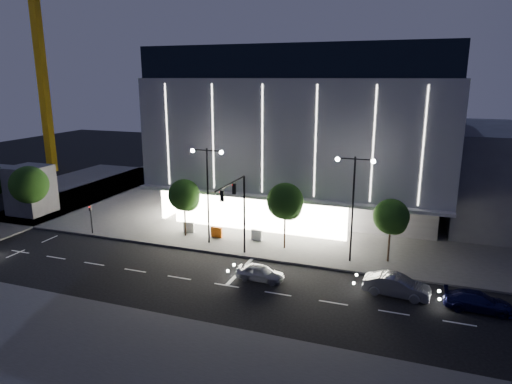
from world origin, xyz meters
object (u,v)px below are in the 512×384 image
at_px(ped_signal_far, 91,216).
at_px(barrier_c, 217,232).
at_px(car_lead, 260,273).
at_px(car_second, 397,286).
at_px(street_lamp_west, 208,182).
at_px(tree_right, 391,218).
at_px(tower_crane, 44,41).
at_px(barrier_d, 257,235).
at_px(tree_left, 184,197).
at_px(traffic_mast, 238,203).
at_px(street_lamp_east, 353,194).
at_px(car_third, 478,301).
at_px(barrier_b, 189,227).
at_px(tree_mid, 285,203).

height_order(ped_signal_far, barrier_c, ped_signal_far).
xyz_separation_m(car_lead, car_second, (9.93, 0.91, 0.13)).
distance_m(street_lamp_west, barrier_c, 5.52).
distance_m(street_lamp_west, car_second, 18.43).
bearing_deg(barrier_c, tree_right, 0.62).
height_order(tower_crane, barrier_d, tower_crane).
xyz_separation_m(tree_right, barrier_d, (-12.06, 1.06, -3.23)).
distance_m(ped_signal_far, tree_left, 9.61).
height_order(traffic_mast, street_lamp_east, street_lamp_east).
xyz_separation_m(car_lead, barrier_c, (-6.99, 7.34, 0.02)).
xyz_separation_m(car_second, car_third, (5.23, -0.35, -0.13)).
distance_m(street_lamp_west, barrier_b, 6.48).
height_order(traffic_mast, tree_left, traffic_mast).
bearing_deg(tree_left, traffic_mast, -27.84).
distance_m(tree_mid, barrier_c, 7.89).
bearing_deg(street_lamp_west, ped_signal_far, -172.87).
bearing_deg(car_second, tree_left, 79.33).
distance_m(tree_left, barrier_d, 7.80).
height_order(traffic_mast, car_third, traffic_mast).
height_order(traffic_mast, barrier_b, traffic_mast).
xyz_separation_m(street_lamp_east, car_third, (9.22, -5.25, -5.33)).
xyz_separation_m(street_lamp_east, car_second, (3.99, -4.90, -5.20)).
height_order(barrier_b, barrier_d, same).
relative_size(street_lamp_east, barrier_c, 8.18).
bearing_deg(street_lamp_west, tower_crane, 149.88).
distance_m(car_lead, barrier_d, 8.47).
xyz_separation_m(tree_left, barrier_d, (6.94, 1.06, -3.38)).
bearing_deg(street_lamp_east, barrier_d, 167.05).
height_order(car_lead, barrier_b, car_lead).
relative_size(street_lamp_east, barrier_b, 8.18).
bearing_deg(street_lamp_west, barrier_c, 87.32).
bearing_deg(barrier_d, barrier_c, -161.21).
bearing_deg(car_lead, car_third, -86.33).
bearing_deg(car_third, barrier_b, 74.20).
relative_size(tree_mid, barrier_b, 5.59).
bearing_deg(ped_signal_far, street_lamp_west, 7.13).
relative_size(tree_mid, barrier_d, 5.59).
distance_m(traffic_mast, tree_left, 7.95).
relative_size(traffic_mast, street_lamp_west, 0.79).
distance_m(tree_right, barrier_c, 16.29).
height_order(tower_crane, car_second, tower_crane).
bearing_deg(car_third, traffic_mast, 82.02).
distance_m(tree_right, car_lead, 11.73).
height_order(ped_signal_far, barrier_d, ped_signal_far).
bearing_deg(street_lamp_west, street_lamp_east, 0.00).
xyz_separation_m(street_lamp_east, ped_signal_far, (-25.00, -1.50, -4.07)).
bearing_deg(traffic_mast, car_lead, -45.83).
xyz_separation_m(tree_mid, car_lead, (0.03, -6.83, -3.70)).
bearing_deg(street_lamp_west, tree_mid, 8.26).
distance_m(tower_crane, car_lead, 56.50).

